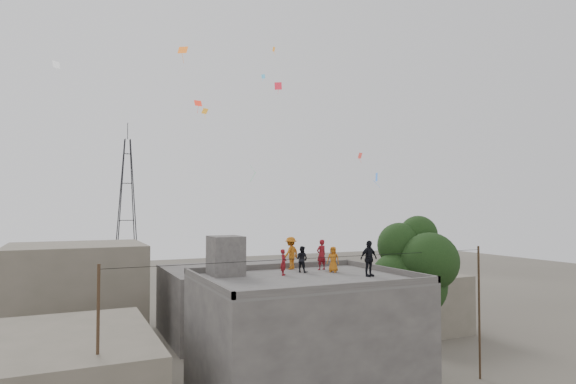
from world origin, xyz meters
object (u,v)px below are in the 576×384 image
object	(u,v)px
person_dark_adult	(369,258)
tree	(416,269)
stair_head_box	(226,256)
person_red_adult	(321,255)
transmission_tower	(127,212)

from	to	relation	value
person_dark_adult	tree	bearing A→B (deg)	10.57
stair_head_box	person_red_adult	bearing A→B (deg)	-1.23
transmission_tower	person_red_adult	world-z (taller)	transmission_tower
stair_head_box	tree	xyz separation A→B (m)	(10.57, -2.00, -1.00)
person_dark_adult	transmission_tower	bearing A→B (deg)	91.11
transmission_tower	tree	bearing A→B (deg)	-73.91
transmission_tower	person_dark_adult	world-z (taller)	transmission_tower
tree	person_dark_adult	xyz separation A→B (m)	(-4.17, -1.47, 0.90)
tree	person_red_adult	bearing A→B (deg)	159.50
person_red_adult	person_dark_adult	size ratio (longest dim) A/B	0.93
stair_head_box	transmission_tower	xyz separation A→B (m)	(-0.80, 37.40, 1.97)
person_red_adult	stair_head_box	bearing A→B (deg)	-11.87
tree	person_red_adult	world-z (taller)	tree
stair_head_box	person_dark_adult	xyz separation A→B (m)	(6.39, -3.48, -0.10)
stair_head_box	person_dark_adult	world-z (taller)	stair_head_box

